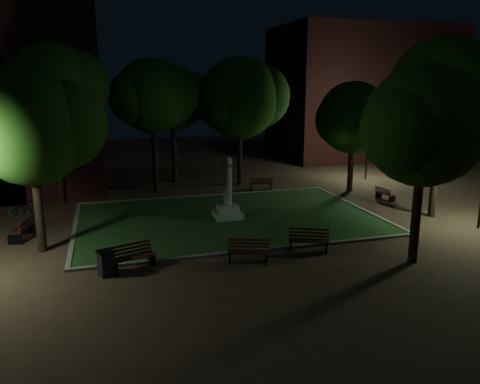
% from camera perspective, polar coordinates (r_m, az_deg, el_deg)
% --- Properties ---
extents(ground, '(80.00, 80.00, 0.00)m').
position_cam_1_polar(ground, '(22.66, -0.21, -4.66)').
color(ground, '#463224').
extents(lawn, '(15.00, 10.00, 0.08)m').
position_cam_1_polar(lawn, '(24.49, -1.50, -3.20)').
color(lawn, '#23491D').
rests_on(lawn, ground).
extents(lawn_kerb, '(15.40, 10.40, 0.12)m').
position_cam_1_polar(lawn_kerb, '(24.48, -1.50, -3.15)').
color(lawn_kerb, slate).
rests_on(lawn_kerb, ground).
extents(monument, '(1.40, 1.40, 3.20)m').
position_cam_1_polar(monument, '(24.24, -1.51, -1.12)').
color(monument, gray).
rests_on(monument, lawn).
extents(building_far, '(16.00, 10.00, 12.00)m').
position_cam_1_polar(building_far, '(47.25, 14.54, 11.64)').
color(building_far, '#461A1A').
rests_on(building_far, ground).
extents(tree_west, '(5.62, 4.59, 7.45)m').
position_cam_1_polar(tree_west, '(20.53, -23.88, 7.05)').
color(tree_west, black).
rests_on(tree_west, ground).
extents(tree_north_wl, '(5.70, 4.66, 8.48)m').
position_cam_1_polar(tree_north_wl, '(30.14, -10.43, 11.46)').
color(tree_north_wl, black).
rests_on(tree_north_wl, ground).
extents(tree_north_er, '(6.73, 5.49, 8.69)m').
position_cam_1_polar(tree_north_er, '(32.13, 0.19, 11.39)').
color(tree_north_er, black).
rests_on(tree_north_er, ground).
extents(tree_ne, '(5.62, 4.59, 7.08)m').
position_cam_1_polar(tree_ne, '(30.96, 13.83, 8.80)').
color(tree_ne, black).
rests_on(tree_ne, ground).
extents(tree_east, '(6.62, 5.40, 9.27)m').
position_cam_1_polar(tree_east, '(26.14, 23.74, 11.28)').
color(tree_east, black).
rests_on(tree_east, ground).
extents(tree_se, '(5.61, 4.58, 7.67)m').
position_cam_1_polar(tree_se, '(18.88, 21.81, 7.50)').
color(tree_se, black).
rests_on(tree_se, ground).
extents(tree_nw, '(6.00, 4.90, 9.16)m').
position_cam_1_polar(tree_nw, '(28.36, -21.85, 11.78)').
color(tree_nw, black).
rests_on(tree_nw, ground).
extents(tree_far_north, '(5.52, 4.51, 8.11)m').
position_cam_1_polar(tree_far_north, '(33.35, -8.07, 11.18)').
color(tree_far_north, black).
rests_on(tree_far_north, ground).
extents(lamppost_nw, '(1.18, 0.28, 4.29)m').
position_cam_1_polar(lamppost_nw, '(32.01, -23.99, 5.01)').
color(lamppost_nw, black).
rests_on(lamppost_nw, ground).
extents(lamppost_ne, '(1.18, 0.28, 4.03)m').
position_cam_1_polar(lamppost_ne, '(35.32, 15.31, 6.08)').
color(lamppost_ne, black).
rests_on(lamppost_ne, ground).
extents(bench_near_left, '(1.74, 1.06, 0.90)m').
position_cam_1_polar(bench_near_left, '(18.61, 1.02, -7.32)').
color(bench_near_left, black).
rests_on(bench_near_left, ground).
extents(bench_near_right, '(1.79, 1.22, 0.93)m').
position_cam_1_polar(bench_near_right, '(20.04, 8.37, -5.91)').
color(bench_near_right, black).
rests_on(bench_near_right, ground).
extents(bench_west_near, '(1.82, 1.13, 0.94)m').
position_cam_1_polar(bench_west_near, '(18.50, -12.97, -7.74)').
color(bench_west_near, black).
rests_on(bench_west_near, ground).
extents(bench_left_side, '(0.98, 1.88, 0.98)m').
position_cam_1_polar(bench_left_side, '(23.47, -24.95, -4.11)').
color(bench_left_side, black).
rests_on(bench_left_side, ground).
extents(bench_right_side, '(0.65, 1.43, 0.76)m').
position_cam_1_polar(bench_right_side, '(29.64, 17.23, -0.26)').
color(bench_right_side, black).
rests_on(bench_right_side, ground).
extents(bench_far_side, '(1.57, 0.95, 0.82)m').
position_cam_1_polar(bench_far_side, '(31.04, 2.59, 0.97)').
color(bench_far_side, black).
rests_on(bench_far_side, ground).
extents(trash_bin, '(0.72, 0.72, 0.96)m').
position_cam_1_polar(trash_bin, '(18.06, -16.01, -8.30)').
color(trash_bin, black).
rests_on(trash_bin, ground).
extents(bicycle, '(1.61, 0.86, 0.80)m').
position_cam_1_polar(bicycle, '(27.52, -25.07, -1.84)').
color(bicycle, black).
rests_on(bicycle, ground).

